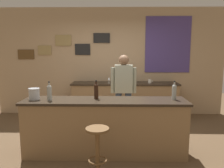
{
  "coord_description": "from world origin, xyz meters",
  "views": [
    {
      "loc": [
        0.19,
        -3.99,
        1.72
      ],
      "look_at": [
        0.1,
        0.45,
        1.05
      ],
      "focal_mm": 36.38,
      "sensor_mm": 36.0,
      "label": 1
    }
  ],
  "objects_px": {
    "wine_bottle_c": "(174,91)",
    "wine_bottle_a": "(49,92)",
    "ice_bucket": "(34,94)",
    "bartender": "(123,89)",
    "coffee_mug": "(150,81)",
    "bar_stool": "(97,143)",
    "wine_bottle_b": "(96,91)",
    "wine_glass_a": "(109,79)",
    "wine_glass_b": "(126,78)"
  },
  "relations": [
    {
      "from": "bar_stool",
      "to": "wine_glass_b",
      "type": "bearing_deg",
      "value": 79.88
    },
    {
      "from": "wine_bottle_a",
      "to": "wine_glass_b",
      "type": "height_order",
      "value": "wine_bottle_a"
    },
    {
      "from": "bartender",
      "to": "coffee_mug",
      "type": "height_order",
      "value": "bartender"
    },
    {
      "from": "wine_bottle_a",
      "to": "wine_glass_a",
      "type": "xyz_separation_m",
      "value": [
        0.88,
        2.04,
        -0.05
      ]
    },
    {
      "from": "bar_stool",
      "to": "coffee_mug",
      "type": "relative_size",
      "value": 5.44
    },
    {
      "from": "bar_stool",
      "to": "ice_bucket",
      "type": "distance_m",
      "value": 1.39
    },
    {
      "from": "bar_stool",
      "to": "wine_bottle_a",
      "type": "relative_size",
      "value": 2.22
    },
    {
      "from": "wine_bottle_b",
      "to": "coffee_mug",
      "type": "relative_size",
      "value": 2.45
    },
    {
      "from": "wine_bottle_b",
      "to": "wine_glass_a",
      "type": "distance_m",
      "value": 1.9
    },
    {
      "from": "wine_bottle_b",
      "to": "wine_glass_b",
      "type": "height_order",
      "value": "wine_bottle_b"
    },
    {
      "from": "wine_bottle_c",
      "to": "wine_bottle_a",
      "type": "bearing_deg",
      "value": -177.02
    },
    {
      "from": "wine_bottle_c",
      "to": "coffee_mug",
      "type": "distance_m",
      "value": 1.98
    },
    {
      "from": "wine_bottle_a",
      "to": "coffee_mug",
      "type": "relative_size",
      "value": 2.45
    },
    {
      "from": "wine_bottle_a",
      "to": "ice_bucket",
      "type": "height_order",
      "value": "wine_bottle_a"
    },
    {
      "from": "bar_stool",
      "to": "wine_bottle_b",
      "type": "distance_m",
      "value": 0.96
    },
    {
      "from": "wine_glass_a",
      "to": "coffee_mug",
      "type": "xyz_separation_m",
      "value": [
        1.02,
        0.04,
        -0.06
      ]
    },
    {
      "from": "bar_stool",
      "to": "ice_bucket",
      "type": "height_order",
      "value": "ice_bucket"
    },
    {
      "from": "wine_bottle_b",
      "to": "ice_bucket",
      "type": "height_order",
      "value": "wine_bottle_b"
    },
    {
      "from": "bar_stool",
      "to": "coffee_mug",
      "type": "bearing_deg",
      "value": 67.99
    },
    {
      "from": "wine_bottle_b",
      "to": "wine_glass_a",
      "type": "relative_size",
      "value": 1.97
    },
    {
      "from": "bar_stool",
      "to": "wine_glass_b",
      "type": "height_order",
      "value": "wine_glass_b"
    },
    {
      "from": "bar_stool",
      "to": "wine_bottle_b",
      "type": "bearing_deg",
      "value": 95.96
    },
    {
      "from": "bar_stool",
      "to": "wine_bottle_b",
      "type": "height_order",
      "value": "wine_bottle_b"
    },
    {
      "from": "bar_stool",
      "to": "wine_glass_a",
      "type": "height_order",
      "value": "wine_glass_a"
    },
    {
      "from": "wine_bottle_a",
      "to": "coffee_mug",
      "type": "height_order",
      "value": "wine_bottle_a"
    },
    {
      "from": "wine_glass_b",
      "to": "coffee_mug",
      "type": "bearing_deg",
      "value": -4.67
    },
    {
      "from": "wine_bottle_a",
      "to": "bartender",
      "type": "bearing_deg",
      "value": 40.32
    },
    {
      "from": "bar_stool",
      "to": "wine_glass_a",
      "type": "xyz_separation_m",
      "value": [
        0.06,
        2.65,
        0.55
      ]
    },
    {
      "from": "bartender",
      "to": "wine_glass_b",
      "type": "height_order",
      "value": "bartender"
    },
    {
      "from": "bartender",
      "to": "wine_bottle_a",
      "type": "relative_size",
      "value": 5.29
    },
    {
      "from": "wine_bottle_c",
      "to": "ice_bucket",
      "type": "height_order",
      "value": "wine_bottle_c"
    },
    {
      "from": "bar_stool",
      "to": "ice_bucket",
      "type": "xyz_separation_m",
      "value": [
        -1.08,
        0.67,
        0.56
      ]
    },
    {
      "from": "ice_bucket",
      "to": "bartender",
      "type": "bearing_deg",
      "value": 33.14
    },
    {
      "from": "wine_bottle_b",
      "to": "ice_bucket",
      "type": "distance_m",
      "value": 1.01
    },
    {
      "from": "wine_bottle_a",
      "to": "wine_bottle_b",
      "type": "height_order",
      "value": "same"
    },
    {
      "from": "wine_bottle_b",
      "to": "wine_glass_b",
      "type": "bearing_deg",
      "value": 74.08
    },
    {
      "from": "bartender",
      "to": "wine_bottle_b",
      "type": "bearing_deg",
      "value": -118.41
    },
    {
      "from": "wine_bottle_a",
      "to": "ice_bucket",
      "type": "distance_m",
      "value": 0.28
    },
    {
      "from": "ice_bucket",
      "to": "wine_bottle_a",
      "type": "bearing_deg",
      "value": -13.1
    },
    {
      "from": "coffee_mug",
      "to": "wine_glass_a",
      "type": "bearing_deg",
      "value": -177.93
    },
    {
      "from": "bar_stool",
      "to": "wine_bottle_a",
      "type": "bearing_deg",
      "value": 143.36
    },
    {
      "from": "ice_bucket",
      "to": "wine_bottle_c",
      "type": "bearing_deg",
      "value": 1.06
    },
    {
      "from": "wine_bottle_a",
      "to": "wine_glass_a",
      "type": "bearing_deg",
      "value": 66.77
    },
    {
      "from": "coffee_mug",
      "to": "ice_bucket",
      "type": "bearing_deg",
      "value": -137.01
    },
    {
      "from": "bartender",
      "to": "wine_bottle_c",
      "type": "distance_m",
      "value": 1.22
    },
    {
      "from": "wine_bottle_a",
      "to": "bar_stool",
      "type": "bearing_deg",
      "value": -36.64
    },
    {
      "from": "wine_glass_b",
      "to": "wine_bottle_c",
      "type": "bearing_deg",
      "value": -70.85
    },
    {
      "from": "wine_bottle_b",
      "to": "wine_bottle_c",
      "type": "distance_m",
      "value": 1.27
    },
    {
      "from": "bar_stool",
      "to": "wine_glass_b",
      "type": "relative_size",
      "value": 4.39
    },
    {
      "from": "wine_bottle_a",
      "to": "wine_glass_b",
      "type": "bearing_deg",
      "value": 58.6
    }
  ]
}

